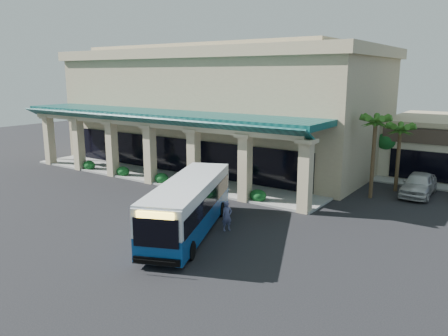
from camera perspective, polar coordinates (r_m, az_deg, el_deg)
The scene contains 10 objects.
ground at distance 27.49m, azimuth -5.77°, elevation -6.32°, with size 110.00×110.00×0.00m, color black.
main_building at distance 43.75m, azimuth -0.29°, elevation 8.23°, with size 30.80×14.80×11.35m, color tan, non-canonical shape.
arcade at distance 36.95m, azimuth -8.50°, elevation 2.95°, with size 30.00×6.20×5.70m, color #093837, non-canonical shape.
palm_0 at distance 32.37m, azimuth 18.94°, elevation 1.92°, with size 2.40×2.40×6.60m, color #285917, non-canonical shape.
palm_1 at distance 35.07m, azimuth 21.83°, elevation 1.79°, with size 2.40×2.40×5.80m, color #285917, non-canonical shape.
palm_2 at distance 47.78m, azimuth -21.62°, elevation 4.61°, with size 2.40×2.40×6.20m, color #285917, non-canonical shape.
broadleaf_tree at distance 40.40m, azimuth 20.65°, elevation 2.44°, with size 2.60×2.60×4.81m, color #114B1A, non-canonical shape.
transit_bus at distance 24.32m, azimuth -4.59°, elevation -5.10°, with size 2.48×10.66×2.98m, color navy, non-canonical shape.
pedestrian at distance 24.76m, azimuth 0.40°, elevation -6.30°, with size 0.62×0.41×1.69m, color #505378.
car_silver at distance 34.76m, azimuth 24.08°, elevation -1.95°, with size 2.00×4.98×1.70m, color #BDBDBD.
Camera 1 is at (17.03, -19.75, 8.70)m, focal length 35.00 mm.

